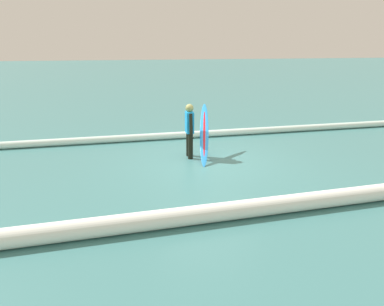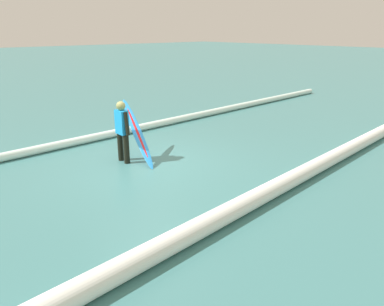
{
  "view_description": "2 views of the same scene",
  "coord_description": "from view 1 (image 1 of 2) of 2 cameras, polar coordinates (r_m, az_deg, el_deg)",
  "views": [
    {
      "loc": [
        2.28,
        8.79,
        3.08
      ],
      "look_at": [
        0.93,
        2.36,
        1.03
      ],
      "focal_mm": 32.77,
      "sensor_mm": 36.0,
      "label": 1
    },
    {
      "loc": [
        4.96,
        7.02,
        3.14
      ],
      "look_at": [
        0.11,
        1.71,
        0.71
      ],
      "focal_mm": 34.42,
      "sensor_mm": 36.0,
      "label": 2
    }
  ],
  "objects": [
    {
      "name": "ground_plane",
      "position": [
        9.58,
        2.51,
        -1.4
      ],
      "size": [
        129.37,
        129.37,
        0.0
      ],
      "primitive_type": "plane",
      "color": "teal"
    },
    {
      "name": "surfer",
      "position": [
        9.71,
        -0.41,
        4.09
      ],
      "size": [
        0.22,
        0.58,
        1.52
      ],
      "rotation": [
        0.0,
        0.0,
        1.56
      ],
      "color": "black",
      "rests_on": "ground_plane"
    },
    {
      "name": "surfboard",
      "position": [
        9.84,
        2.01,
        3.23
      ],
      "size": [
        0.69,
        1.88,
        1.38
      ],
      "color": "#268CE5",
      "rests_on": "ground_plane"
    },
    {
      "name": "wave_crest_foreground",
      "position": [
        12.57,
        8.84,
        3.5
      ],
      "size": [
        20.31,
        0.66,
        0.23
      ],
      "primitive_type": "cylinder",
      "rotation": [
        0.0,
        1.57,
        0.02
      ],
      "color": "white",
      "rests_on": "ground_plane"
    },
    {
      "name": "wave_crest_midground",
      "position": [
        6.69,
        10.46,
        -8.72
      ],
      "size": [
        15.03,
        1.09,
        0.34
      ],
      "primitive_type": "cylinder",
      "rotation": [
        0.0,
        1.57,
        0.05
      ],
      "color": "white",
      "rests_on": "ground_plane"
    }
  ]
}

